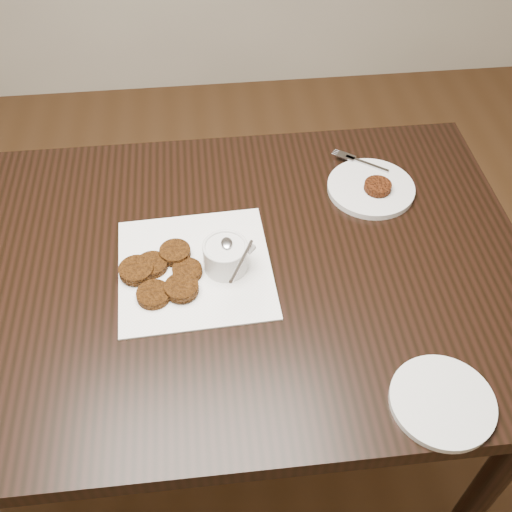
{
  "coord_description": "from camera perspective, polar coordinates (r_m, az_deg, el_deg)",
  "views": [
    {
      "loc": [
        0.08,
        -0.66,
        1.65
      ],
      "look_at": [
        0.16,
        0.1,
        0.8
      ],
      "focal_mm": 41.79,
      "sensor_mm": 36.0,
      "label": 1
    }
  ],
  "objects": [
    {
      "name": "plate_empty",
      "position": [
        1.06,
        17.41,
        -13.17
      ],
      "size": [
        0.22,
        0.22,
        0.01
      ],
      "primitive_type": "cylinder",
      "rotation": [
        0.0,
        0.0,
        -0.33
      ],
      "color": "silver",
      "rests_on": "table"
    },
    {
      "name": "patty_cluster",
      "position": [
        1.17,
        -8.48,
        -1.76
      ],
      "size": [
        0.29,
        0.29,
        0.02
      ],
      "primitive_type": null,
      "rotation": [
        0.0,
        0.0,
        0.43
      ],
      "color": "#5D2F0C",
      "rests_on": "napkin"
    },
    {
      "name": "table",
      "position": [
        1.49,
        -3.88,
        -10.56
      ],
      "size": [
        1.31,
        0.84,
        0.75
      ],
      "primitive_type": "cube",
      "color": "black",
      "rests_on": "floor"
    },
    {
      "name": "sauce_ramekin",
      "position": [
        1.14,
        -2.99,
        1.05
      ],
      "size": [
        0.14,
        0.14,
        0.12
      ],
      "primitive_type": null,
      "rotation": [
        0.0,
        0.0,
        0.23
      ],
      "color": "silver",
      "rests_on": "napkin"
    },
    {
      "name": "napkin",
      "position": [
        1.19,
        -5.86,
        -1.16
      ],
      "size": [
        0.31,
        0.31,
        0.0
      ],
      "primitive_type": "cube",
      "rotation": [
        0.0,
        0.0,
        0.04
      ],
      "color": "white",
      "rests_on": "table"
    },
    {
      "name": "plate_with_patty",
      "position": [
        1.36,
        10.98,
        6.64
      ],
      "size": [
        0.27,
        0.27,
        0.03
      ],
      "primitive_type": null,
      "rotation": [
        0.0,
        0.0,
        -0.65
      ],
      "color": "silver",
      "rests_on": "table"
    },
    {
      "name": "floor",
      "position": [
        1.78,
        -5.12,
        -20.39
      ],
      "size": [
        4.0,
        4.0,
        0.0
      ],
      "primitive_type": "plane",
      "color": "#51331B",
      "rests_on": "ground"
    }
  ]
}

